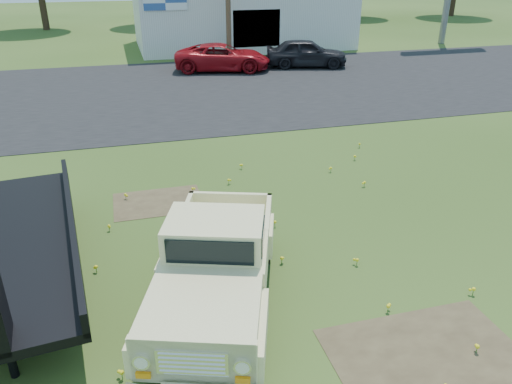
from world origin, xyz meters
TOP-DOWN VIEW (x-y plane):
  - ground at (0.00, 0.00)m, footprint 140.00×140.00m
  - asphalt_lot at (0.00, 15.00)m, footprint 90.00×14.00m
  - dirt_patch_a at (1.50, -3.00)m, footprint 3.00×2.00m
  - dirt_patch_b at (-2.00, 3.50)m, footprint 2.20×1.60m
  - commercial_building at (6.00, 26.99)m, footprint 14.20×8.20m
  - vintage_pickup_truck at (-1.38, -0.97)m, footprint 3.39×5.23m
  - flatbed_trailer at (-4.86, 0.82)m, footprint 2.99×7.02m
  - red_pickup at (2.93, 18.83)m, footprint 5.49×3.49m
  - dark_sedan at (7.61, 18.57)m, footprint 4.81×2.92m

SIDE VIEW (x-z plane):
  - ground at x=0.00m, z-range 0.00..0.00m
  - asphalt_lot at x=0.00m, z-range -0.01..0.01m
  - dirt_patch_a at x=1.50m, z-range -0.01..0.01m
  - dirt_patch_b at x=-2.00m, z-range -0.01..0.01m
  - red_pickup at x=2.93m, z-range 0.00..1.41m
  - dark_sedan at x=7.61m, z-range 0.00..1.53m
  - vintage_pickup_truck at x=-1.38m, z-range 0.00..1.77m
  - flatbed_trailer at x=-4.86m, z-range 0.00..1.86m
  - commercial_building at x=6.00m, z-range 0.03..4.18m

